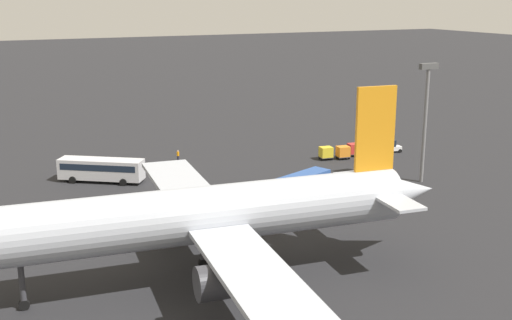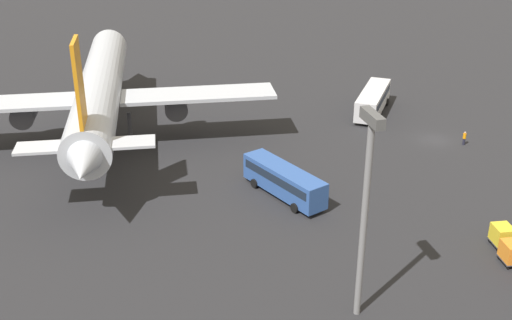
{
  "view_description": "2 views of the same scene",
  "coord_description": "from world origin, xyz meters",
  "px_view_note": "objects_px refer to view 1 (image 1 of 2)",
  "views": [
    {
      "loc": [
        27.93,
        91.07,
        25.56
      ],
      "look_at": [
        -5.65,
        19.12,
        4.93
      ],
      "focal_mm": 45.0,
      "sensor_mm": 36.0,
      "label": 1
    },
    {
      "loc": [
        -66.43,
        40.11,
        31.59
      ],
      "look_at": [
        -9.54,
        25.66,
        4.41
      ],
      "focal_mm": 45.0,
      "sensor_mm": 36.0,
      "label": 2
    }
  ],
  "objects_px": {
    "cargo_cart_red": "(354,149)",
    "worker_person": "(178,156)",
    "airplane": "(195,217)",
    "shuttle_bus_far": "(297,186)",
    "cargo_cart_yellow": "(326,152)",
    "cargo_cart_blue": "(368,147)",
    "cargo_cart_orange": "(343,152)",
    "shuttle_bus_near": "(101,168)",
    "baggage_tug": "(393,147)"
  },
  "relations": [
    {
      "from": "cargo_cart_red",
      "to": "worker_person",
      "type": "bearing_deg",
      "value": -18.4
    },
    {
      "from": "airplane",
      "to": "shuttle_bus_far",
      "type": "distance_m",
      "value": 26.91
    },
    {
      "from": "worker_person",
      "to": "cargo_cart_yellow",
      "type": "bearing_deg",
      "value": 157.2
    },
    {
      "from": "cargo_cart_blue",
      "to": "cargo_cart_orange",
      "type": "distance_m",
      "value": 5.42
    },
    {
      "from": "shuttle_bus_far",
      "to": "cargo_cart_yellow",
      "type": "height_order",
      "value": "shuttle_bus_far"
    },
    {
      "from": "shuttle_bus_far",
      "to": "cargo_cart_red",
      "type": "xyz_separation_m",
      "value": [
        -19.49,
        -16.45,
        -0.74
      ]
    },
    {
      "from": "shuttle_bus_near",
      "to": "cargo_cart_red",
      "type": "bearing_deg",
      "value": -149.59
    },
    {
      "from": "shuttle_bus_near",
      "to": "cargo_cart_red",
      "type": "xyz_separation_m",
      "value": [
        -40.23,
        2.55,
        -0.76
      ]
    },
    {
      "from": "cargo_cart_red",
      "to": "cargo_cart_orange",
      "type": "bearing_deg",
      "value": 18.62
    },
    {
      "from": "shuttle_bus_near",
      "to": "baggage_tug",
      "type": "bearing_deg",
      "value": -149.66
    },
    {
      "from": "cargo_cart_blue",
      "to": "cargo_cart_yellow",
      "type": "height_order",
      "value": "same"
    },
    {
      "from": "worker_person",
      "to": "cargo_cart_blue",
      "type": "xyz_separation_m",
      "value": [
        -29.6,
        8.98,
        0.32
      ]
    },
    {
      "from": "worker_person",
      "to": "cargo_cart_red",
      "type": "xyz_separation_m",
      "value": [
        -26.93,
        8.96,
        0.32
      ]
    },
    {
      "from": "shuttle_bus_near",
      "to": "cargo_cart_red",
      "type": "relative_size",
      "value": 5.28
    },
    {
      "from": "worker_person",
      "to": "cargo_cart_blue",
      "type": "bearing_deg",
      "value": 163.12
    },
    {
      "from": "baggage_tug",
      "to": "cargo_cart_red",
      "type": "bearing_deg",
      "value": 3.84
    },
    {
      "from": "worker_person",
      "to": "shuttle_bus_near",
      "type": "bearing_deg",
      "value": 25.7
    },
    {
      "from": "shuttle_bus_far",
      "to": "worker_person",
      "type": "xyz_separation_m",
      "value": [
        7.44,
        -25.4,
        -1.06
      ]
    },
    {
      "from": "cargo_cart_orange",
      "to": "cargo_cart_blue",
      "type": "bearing_deg",
      "value": -170.72
    },
    {
      "from": "worker_person",
      "to": "baggage_tug",
      "type": "bearing_deg",
      "value": 164.55
    },
    {
      "from": "worker_person",
      "to": "cargo_cart_orange",
      "type": "height_order",
      "value": "cargo_cart_orange"
    },
    {
      "from": "baggage_tug",
      "to": "cargo_cart_orange",
      "type": "bearing_deg",
      "value": 10.06
    },
    {
      "from": "cargo_cart_blue",
      "to": "cargo_cart_red",
      "type": "height_order",
      "value": "same"
    },
    {
      "from": "shuttle_bus_near",
      "to": "cargo_cart_yellow",
      "type": "xyz_separation_m",
      "value": [
        -34.88,
        2.67,
        -0.76
      ]
    },
    {
      "from": "airplane",
      "to": "worker_person",
      "type": "height_order",
      "value": "airplane"
    },
    {
      "from": "cargo_cart_yellow",
      "to": "cargo_cart_red",
      "type": "bearing_deg",
      "value": -178.8
    },
    {
      "from": "airplane",
      "to": "shuttle_bus_far",
      "type": "height_order",
      "value": "airplane"
    },
    {
      "from": "shuttle_bus_far",
      "to": "cargo_cart_blue",
      "type": "distance_m",
      "value": 27.59
    },
    {
      "from": "airplane",
      "to": "cargo_cart_yellow",
      "type": "bearing_deg",
      "value": -129.41
    },
    {
      "from": "shuttle_bus_near",
      "to": "cargo_cart_blue",
      "type": "bearing_deg",
      "value": -149.4
    },
    {
      "from": "shuttle_bus_far",
      "to": "worker_person",
      "type": "relative_size",
      "value": 6.33
    },
    {
      "from": "shuttle_bus_far",
      "to": "shuttle_bus_near",
      "type": "bearing_deg",
      "value": -64.87
    },
    {
      "from": "shuttle_bus_far",
      "to": "cargo_cart_blue",
      "type": "height_order",
      "value": "shuttle_bus_far"
    },
    {
      "from": "worker_person",
      "to": "cargo_cart_orange",
      "type": "relative_size",
      "value": 0.8
    },
    {
      "from": "shuttle_bus_near",
      "to": "cargo_cart_blue",
      "type": "distance_m",
      "value": 42.99
    },
    {
      "from": "shuttle_bus_far",
      "to": "cargo_cart_orange",
      "type": "xyz_separation_m",
      "value": [
        -16.81,
        -15.55,
        -0.74
      ]
    },
    {
      "from": "shuttle_bus_near",
      "to": "shuttle_bus_far",
      "type": "distance_m",
      "value": 28.13
    },
    {
      "from": "baggage_tug",
      "to": "cargo_cart_yellow",
      "type": "height_order",
      "value": "baggage_tug"
    },
    {
      "from": "shuttle_bus_far",
      "to": "cargo_cart_orange",
      "type": "distance_m",
      "value": 22.91
    },
    {
      "from": "cargo_cart_orange",
      "to": "cargo_cart_yellow",
      "type": "bearing_deg",
      "value": -16.44
    },
    {
      "from": "airplane",
      "to": "baggage_tug",
      "type": "xyz_separation_m",
      "value": [
        -46.74,
        -33.47,
        -5.54
      ]
    },
    {
      "from": "cargo_cart_orange",
      "to": "airplane",
      "type": "bearing_deg",
      "value": 42.04
    },
    {
      "from": "shuttle_bus_far",
      "to": "cargo_cart_red",
      "type": "bearing_deg",
      "value": -162.22
    },
    {
      "from": "cargo_cart_red",
      "to": "cargo_cart_yellow",
      "type": "bearing_deg",
      "value": 1.2
    },
    {
      "from": "shuttle_bus_far",
      "to": "cargo_cart_blue",
      "type": "bearing_deg",
      "value": -165.85
    },
    {
      "from": "cargo_cart_blue",
      "to": "cargo_cart_red",
      "type": "xyz_separation_m",
      "value": [
        2.68,
        -0.03,
        0.0
      ]
    },
    {
      "from": "cargo_cart_orange",
      "to": "worker_person",
      "type": "bearing_deg",
      "value": -22.12
    },
    {
      "from": "worker_person",
      "to": "cargo_cart_orange",
      "type": "xyz_separation_m",
      "value": [
        -24.25,
        9.86,
        0.32
      ]
    },
    {
      "from": "shuttle_bus_near",
      "to": "shuttle_bus_far",
      "type": "relative_size",
      "value": 1.04
    },
    {
      "from": "shuttle_bus_near",
      "to": "baggage_tug",
      "type": "xyz_separation_m",
      "value": [
        -47.59,
        3.08,
        -1.01
      ]
    }
  ]
}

